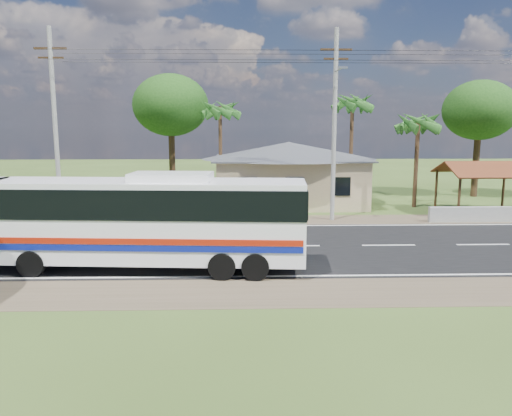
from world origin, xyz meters
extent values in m
plane|color=#2E4318|center=(0.00, 0.00, 0.00)|extent=(120.00, 120.00, 0.00)
cube|color=black|center=(0.00, 0.00, 0.01)|extent=(120.00, 10.00, 0.02)
cube|color=brown|center=(0.00, 6.50, 0.01)|extent=(120.00, 3.00, 0.01)
cube|color=brown|center=(0.00, -6.50, 0.01)|extent=(120.00, 3.00, 0.01)
cube|color=silver|center=(0.00, 4.70, 0.03)|extent=(120.00, 0.15, 0.01)
cube|color=silver|center=(0.00, -4.70, 0.03)|extent=(120.00, 0.15, 0.01)
cube|color=silver|center=(0.00, 0.00, 0.03)|extent=(120.00, 0.15, 0.01)
cube|color=tan|center=(1.00, 13.00, 1.60)|extent=(10.00, 8.00, 3.20)
cube|color=#4C4F54|center=(1.00, 13.00, 3.25)|extent=(10.60, 8.60, 0.10)
pyramid|color=#4C4F54|center=(1.00, 13.00, 4.40)|extent=(12.40, 10.00, 1.20)
cube|color=black|center=(-2.00, 8.98, 1.70)|extent=(1.20, 0.08, 1.20)
cube|color=black|center=(1.00, 8.98, 1.70)|extent=(1.20, 0.08, 1.20)
cube|color=black|center=(4.00, 8.98, 1.70)|extent=(1.20, 0.08, 1.20)
cylinder|color=#3D2716|center=(10.70, 6.70, 1.30)|extent=(0.16, 0.16, 2.60)
cylinder|color=#3D2716|center=(10.70, 10.30, 1.30)|extent=(0.16, 0.16, 2.60)
cylinder|color=#3D2716|center=(15.30, 10.30, 1.30)|extent=(0.16, 0.16, 2.60)
cube|color=brown|center=(13.00, 7.40, 2.90)|extent=(5.20, 2.28, 0.90)
cube|color=brown|center=(13.00, 9.60, 2.90)|extent=(5.20, 2.28, 0.90)
cube|color=#3D2716|center=(13.00, 8.50, 3.25)|extent=(5.20, 0.12, 0.12)
cube|color=#9E9E99|center=(12.00, 5.60, 0.45)|extent=(7.00, 0.30, 0.90)
cylinder|color=#9E9E99|center=(-13.00, 6.50, 5.50)|extent=(0.26, 0.26, 11.00)
cube|color=#3D2716|center=(-13.00, 6.50, 9.80)|extent=(1.80, 0.12, 0.12)
cube|color=#3D2716|center=(-13.00, 6.50, 9.30)|extent=(1.40, 0.10, 0.10)
cylinder|color=#9E9E99|center=(3.00, 6.50, 5.50)|extent=(0.26, 0.26, 11.00)
cube|color=#3D2716|center=(3.00, 6.50, 9.80)|extent=(1.80, 0.12, 0.12)
cube|color=#3D2716|center=(3.00, 6.50, 9.30)|extent=(1.40, 0.10, 0.10)
cylinder|color=gray|center=(3.00, 5.50, 8.60)|extent=(0.08, 2.00, 0.08)
cube|color=gray|center=(3.00, 4.50, 8.60)|extent=(0.50, 0.18, 0.12)
cylinder|color=black|center=(-5.00, 6.50, 9.60)|extent=(16.00, 0.02, 0.02)
cylinder|color=black|center=(10.50, 6.50, 9.60)|extent=(15.00, 0.02, 0.02)
cylinder|color=#47301E|center=(9.50, 11.00, 3.00)|extent=(0.28, 0.28, 6.00)
cylinder|color=#47301E|center=(6.00, 15.50, 3.75)|extent=(0.28, 0.28, 7.50)
cylinder|color=#47301E|center=(-4.00, 16.00, 3.50)|extent=(0.28, 0.28, 7.00)
cylinder|color=#47301E|center=(-8.00, 18.00, 2.97)|extent=(0.50, 0.50, 5.95)
ellipsoid|color=#163B10|center=(-8.00, 18.00, 7.15)|extent=(6.00, 6.00, 4.92)
cylinder|color=#47301E|center=(16.00, 16.00, 2.80)|extent=(0.50, 0.50, 5.60)
ellipsoid|color=#163B10|center=(16.00, 16.00, 6.72)|extent=(5.60, 5.60, 4.59)
cube|color=white|center=(-6.07, -3.60, 1.98)|extent=(12.34, 3.44, 3.05)
cube|color=black|center=(-6.07, -3.60, 2.74)|extent=(12.40, 3.51, 1.12)
cube|color=#A21B09|center=(-6.17, -4.88, 1.42)|extent=(11.95, 0.94, 0.22)
cube|color=navy|center=(-6.17, -4.88, 1.17)|extent=(11.95, 0.94, 0.22)
cube|color=white|center=(-5.06, -3.67, 3.66)|extent=(3.16, 1.85, 0.30)
cylinder|color=black|center=(-10.21, -4.46, 0.51)|extent=(1.04, 0.43, 1.02)
cylinder|color=black|center=(-10.03, -2.13, 0.51)|extent=(1.04, 0.43, 1.02)
cylinder|color=black|center=(-3.12, -4.99, 0.51)|extent=(1.04, 0.43, 1.02)
cylinder|color=black|center=(-2.94, -2.66, 0.51)|extent=(1.04, 0.43, 1.02)
cylinder|color=black|center=(-1.90, -5.08, 0.51)|extent=(1.04, 0.43, 1.02)
cylinder|color=black|center=(-1.73, -2.75, 0.51)|extent=(1.04, 0.43, 1.02)
imported|color=black|center=(0.76, 7.01, 0.40)|extent=(1.56, 0.64, 0.80)
camera|label=1|loc=(-2.39, -22.60, 5.60)|focal=35.00mm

